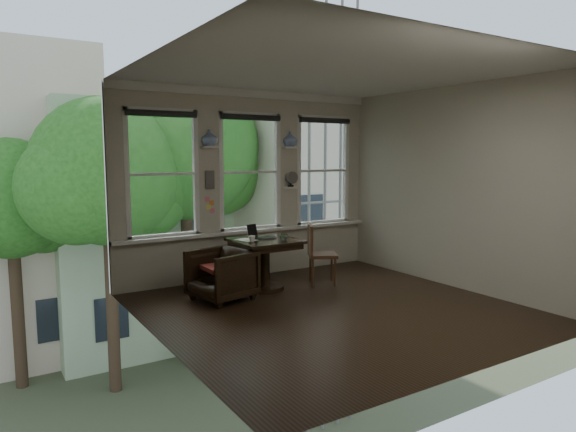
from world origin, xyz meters
TOP-DOWN VIEW (x-y plane):
  - ground at (0.00, 0.00)m, footprint 4.50×4.50m
  - ceiling at (0.00, 0.00)m, footprint 4.50×4.50m
  - wall_back at (0.00, 2.25)m, footprint 4.50×0.00m
  - wall_front at (0.00, -2.25)m, footprint 4.50×0.00m
  - wall_left at (-2.25, 0.00)m, footprint 0.00×4.50m
  - wall_right at (2.25, 0.00)m, footprint 0.00×4.50m
  - window_left at (-1.45, 2.25)m, footprint 1.10×0.12m
  - window_center at (0.00, 2.25)m, footprint 1.10×0.12m
  - window_right at (1.45, 2.25)m, footprint 1.10×0.12m
  - shelf_left at (-0.72, 2.15)m, footprint 0.26×0.16m
  - shelf_right at (0.72, 2.15)m, footprint 0.26×0.16m
  - intercom at (-0.72, 2.18)m, footprint 0.14×0.06m
  - sticky_notes at (-0.72, 2.19)m, footprint 0.16×0.01m
  - desk_fan at (0.72, 2.13)m, footprint 0.20×0.20m
  - vase_left at (-0.72, 2.15)m, footprint 0.24×0.24m
  - vase_right at (0.72, 2.15)m, footprint 0.24×0.24m
  - table at (-0.24, 1.31)m, footprint 0.90×0.90m
  - armchair_left at (-1.02, 1.15)m, footprint 0.92×0.91m
  - cushion_red at (-1.02, 1.15)m, footprint 0.45×0.45m
  - side_chair_right at (0.67, 1.13)m, footprint 0.57×0.57m
  - laptop at (-0.20, 1.35)m, footprint 0.40×0.29m
  - mug at (-0.50, 1.23)m, footprint 0.11×0.11m
  - drinking_glass at (-0.04, 1.11)m, footprint 0.12×0.12m
  - tablet at (-0.38, 1.43)m, footprint 0.17×0.11m
  - papers at (-0.50, 1.41)m, footprint 0.29×0.35m

SIDE VIEW (x-z plane):
  - ground at x=0.00m, z-range 0.00..0.00m
  - armchair_left at x=-1.02m, z-range 0.00..0.70m
  - table at x=-0.24m, z-range 0.00..0.75m
  - cushion_red at x=-1.02m, z-range 0.42..0.48m
  - side_chair_right at x=0.67m, z-range 0.00..0.92m
  - papers at x=-0.50m, z-range 0.75..0.75m
  - laptop at x=-0.20m, z-range 0.75..0.78m
  - mug at x=-0.50m, z-range 0.75..0.84m
  - drinking_glass at x=-0.04m, z-range 0.75..0.84m
  - tablet at x=-0.38m, z-range 0.75..0.97m
  - sticky_notes at x=-0.72m, z-range 1.13..1.37m
  - wall_back at x=0.00m, z-range -0.75..3.75m
  - wall_front at x=0.00m, z-range -0.75..3.75m
  - wall_left at x=-2.25m, z-range -0.75..3.75m
  - wall_right at x=2.25m, z-range -0.75..3.75m
  - desk_fan at x=0.72m, z-range 1.41..1.65m
  - intercom at x=-0.72m, z-range 1.46..1.74m
  - window_left at x=-1.45m, z-range 0.75..2.65m
  - window_center at x=0.00m, z-range 0.75..2.65m
  - window_right at x=1.45m, z-range 0.75..2.65m
  - shelf_left at x=-0.72m, z-range 2.08..2.12m
  - shelf_right at x=0.72m, z-range 2.08..2.12m
  - vase_left at x=-0.72m, z-range 2.12..2.36m
  - vase_right at x=0.72m, z-range 2.12..2.36m
  - ceiling at x=0.00m, z-range 3.00..3.00m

